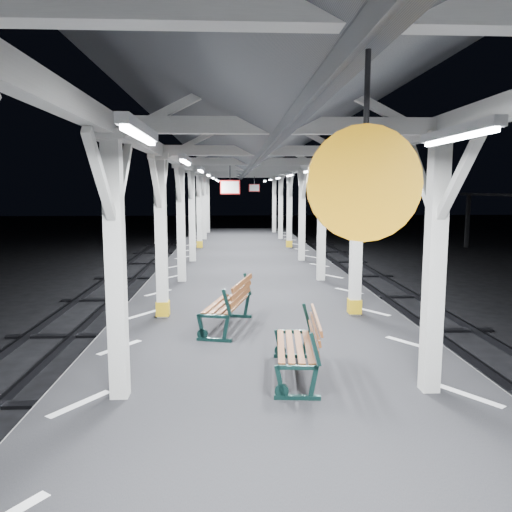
{
  "coord_description": "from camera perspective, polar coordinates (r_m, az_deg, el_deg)",
  "views": [
    {
      "loc": [
        -0.57,
        -8.13,
        3.63
      ],
      "look_at": [
        -0.05,
        2.42,
        2.2
      ],
      "focal_mm": 35.0,
      "sensor_mm": 36.0,
      "label": 1
    }
  ],
  "objects": [
    {
      "name": "platform",
      "position": [
        8.73,
        1.16,
        -13.3
      ],
      "size": [
        6.0,
        50.0,
        1.0
      ],
      "primitive_type": "cube",
      "color": "black",
      "rests_on": "ground"
    },
    {
      "name": "ground",
      "position": [
        8.92,
        1.15,
        -16.3
      ],
      "size": [
        120.0,
        120.0,
        0.0
      ],
      "primitive_type": "plane",
      "color": "black",
      "rests_on": "ground"
    },
    {
      "name": "hazard_stripes_right",
      "position": [
        9.06,
        17.04,
        -9.48
      ],
      "size": [
        1.0,
        48.0,
        0.01
      ],
      "primitive_type": "cube",
      "color": "silver",
      "rests_on": "platform"
    },
    {
      "name": "canopy",
      "position": [
        8.19,
        1.25,
        14.27
      ],
      "size": [
        5.4,
        49.0,
        4.65
      ],
      "color": "silver",
      "rests_on": "platform"
    },
    {
      "name": "bench_near",
      "position": [
        7.1,
        5.25,
        -10.01
      ],
      "size": [
        0.74,
        1.68,
        0.88
      ],
      "rotation": [
        0.0,
        0.0,
        -0.08
      ],
      "color": "#102C28",
      "rests_on": "platform"
    },
    {
      "name": "bench_mid",
      "position": [
        9.42,
        -2.83,
        -5.35
      ],
      "size": [
        1.04,
        1.84,
        0.94
      ],
      "rotation": [
        0.0,
        0.0,
        -0.24
      ],
      "color": "#102C28",
      "rests_on": "platform"
    },
    {
      "name": "hazard_stripes_left",
      "position": [
        8.75,
        -15.31,
        -10.04
      ],
      "size": [
        1.0,
        48.0,
        0.01
      ],
      "primitive_type": "cube",
      "color": "silver",
      "rests_on": "platform"
    }
  ]
}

